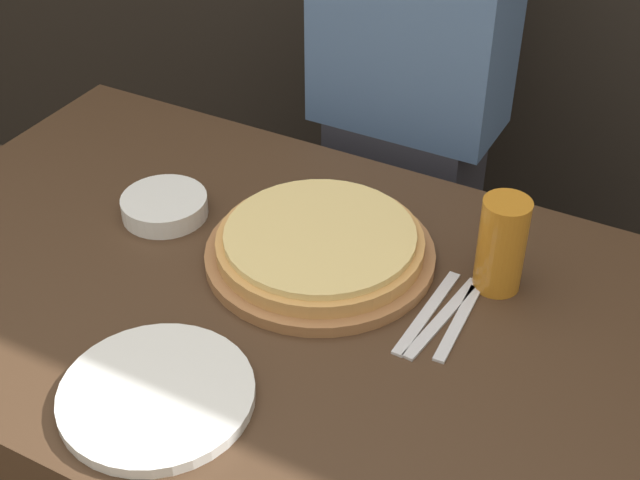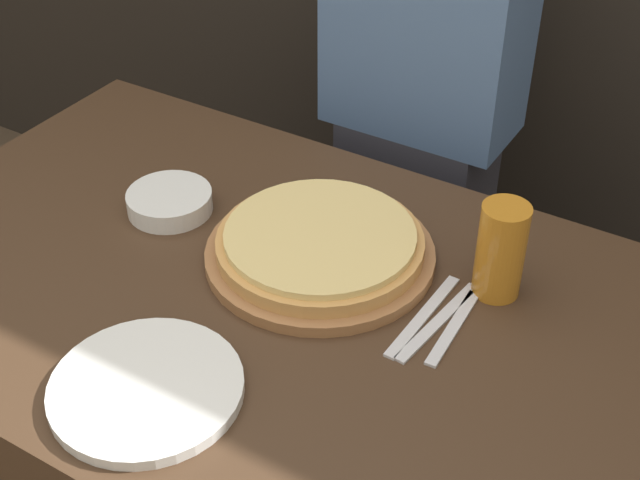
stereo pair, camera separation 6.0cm
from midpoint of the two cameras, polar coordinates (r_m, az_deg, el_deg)
name	(u,v)px [view 2 (the right image)]	position (r m, az deg, el deg)	size (l,w,h in m)	color
dining_table	(255,435)	(1.68, -3.13, -12.40)	(1.30, 0.86, 0.74)	#3D2819
pizza_on_board	(320,247)	(1.45, 1.19, -0.47)	(0.38, 0.38, 0.06)	#99663D
beer_glass	(501,247)	(1.38, 12.76, -0.44)	(0.08, 0.08, 0.16)	#B7701E
dinner_plate	(146,388)	(1.25, -9.69, -9.37)	(0.27, 0.27, 0.02)	silver
side_bowl	(170,202)	(1.58, -8.53, 2.44)	(0.15, 0.15, 0.04)	silver
fork	(423,316)	(1.36, 7.88, -4.86)	(0.02, 0.21, 0.00)	silver
dinner_knife	(438,322)	(1.36, 8.84, -5.21)	(0.04, 0.21, 0.00)	silver
spoon	(453,328)	(1.35, 9.80, -5.57)	(0.03, 0.18, 0.00)	silver
diner_person	(417,147)	(1.93, 7.11, 5.90)	(0.38, 0.20, 1.34)	#33333D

